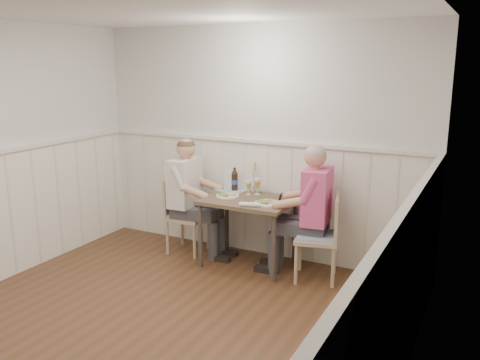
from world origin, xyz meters
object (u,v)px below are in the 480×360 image
(diner_cream, at_px, (188,205))
(grass_vase, at_px, (253,178))
(beer_bottle, at_px, (235,180))
(dining_table, at_px, (248,208))
(chair_left, at_px, (183,212))
(man_in_pink, at_px, (312,221))
(chair_right, at_px, (322,234))

(diner_cream, relative_size, grass_vase, 3.83)
(beer_bottle, height_order, grass_vase, grass_vase)
(dining_table, xyz_separation_m, beer_bottle, (-0.30, 0.26, 0.22))
(chair_left, bearing_deg, grass_vase, 20.67)
(chair_left, bearing_deg, man_in_pink, 0.53)
(dining_table, relative_size, chair_right, 1.06)
(beer_bottle, xyz_separation_m, grass_vase, (0.21, 0.05, 0.04))
(dining_table, height_order, grass_vase, grass_vase)
(chair_right, distance_m, man_in_pink, 0.17)
(chair_right, distance_m, diner_cream, 1.62)
(chair_left, bearing_deg, diner_cream, -10.27)
(beer_bottle, distance_m, grass_vase, 0.22)
(chair_left, distance_m, beer_bottle, 0.72)
(dining_table, relative_size, beer_bottle, 3.58)
(dining_table, bearing_deg, grass_vase, 106.73)
(beer_bottle, bearing_deg, chair_left, -156.76)
(chair_right, xyz_separation_m, man_in_pink, (-0.13, 0.05, 0.10))
(diner_cream, bearing_deg, grass_vase, 23.80)
(chair_left, xyz_separation_m, man_in_pink, (1.57, 0.01, 0.12))
(chair_left, height_order, man_in_pink, man_in_pink)
(diner_cream, bearing_deg, dining_table, -0.35)
(chair_right, distance_m, grass_vase, 1.08)
(diner_cream, bearing_deg, man_in_pink, 1.10)
(dining_table, xyz_separation_m, grass_vase, (-0.09, 0.31, 0.26))
(grass_vase, bearing_deg, beer_bottle, -166.53)
(chair_left, height_order, diner_cream, diner_cream)
(chair_right, xyz_separation_m, grass_vase, (-0.94, 0.33, 0.42))
(dining_table, bearing_deg, beer_bottle, 139.61)
(diner_cream, height_order, grass_vase, diner_cream)
(chair_right, bearing_deg, grass_vase, 160.85)
(chair_right, bearing_deg, beer_bottle, 166.49)
(dining_table, bearing_deg, chair_right, -1.30)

